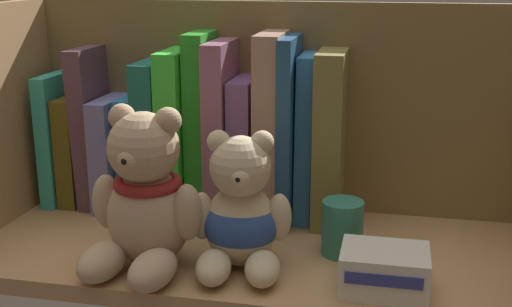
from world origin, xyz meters
TOP-DOWN VIEW (x-y plane):
  - shelf_board at (0.00, 0.00)cm, footprint 65.94×27.92cm
  - shelf_back_panel at (0.00, 14.56)cm, footprint 68.34×1.20cm
  - book_0 at (-30.45, 11.22)cm, footprint 2.04×11.33cm
  - book_1 at (-27.92, 11.22)cm, footprint 2.59×10.34cm
  - book_2 at (-25.16, 11.22)cm, footprint 3.22×10.98cm
  - book_3 at (-22.29, 11.22)cm, footprint 2.81×12.83cm
  - book_4 at (-19.17, 11.22)cm, footprint 3.00×9.64cm
  - book_5 at (-15.93, 11.22)cm, footprint 3.05×13.08cm
  - book_6 at (-12.64, 11.22)cm, footprint 3.09×13.38cm
  - book_7 at (-9.54, 11.22)cm, footprint 2.69×10.40cm
  - book_8 at (-6.63, 11.22)cm, footprint 2.70×13.54cm
  - book_9 at (-3.61, 11.22)cm, footprint 2.90×12.05cm
  - book_10 at (-0.36, 11.22)cm, footprint 3.16×13.77cm
  - book_11 at (2.30, 11.22)cm, footprint 1.74×14.31cm
  - book_12 at (4.44, 11.22)cm, footprint 2.28×9.33cm
  - book_13 at (7.47, 11.22)cm, footprint 3.50×12.37cm
  - teddy_bear_larger at (-10.82, -7.77)cm, footprint 13.40×13.79cm
  - teddy_bear_smaller at (-0.55, -5.73)cm, footprint 11.49×12.22cm
  - pillar_candle at (10.15, -0.12)cm, footprint 4.82×4.82cm
  - small_product_box at (15.18, -8.10)cm, footprint 8.95×7.03cm

SIDE VIEW (x-z plane):
  - shelf_board at x=0.00cm, z-range 0.00..2.00cm
  - small_product_box at x=15.18cm, z-range 2.00..6.48cm
  - pillar_candle at x=10.15cm, z-range 2.00..8.46cm
  - teddy_bear_smaller at x=-0.55cm, z-range 0.34..15.86cm
  - book_1 at x=-27.92cm, z-range 2.00..17.09cm
  - book_3 at x=-22.29cm, z-range 2.00..17.20cm
  - book_4 at x=-19.17cm, z-range 2.00..17.39cm
  - teddy_bear_larger at x=-10.82cm, z-range 0.67..18.82cm
  - book_0 at x=-30.45cm, z-range 2.00..20.09cm
  - book_9 at x=-3.61cm, z-range 2.00..20.50cm
  - book_5 at x=-15.93cm, z-range 2.00..22.41cm
  - book_12 at x=4.44cm, z-range 1.99..23.72cm
  - book_2 at x=-25.16cm, z-range 1.96..23.83cm
  - book_6 at x=-12.64cm, z-range 2.00..23.91cm
  - book_13 at x=7.47cm, z-range 2.00..24.32cm
  - book_8 at x=-6.63cm, z-range 2.00..25.18cm
  - book_11 at x=2.30cm, z-range 2.00..26.01cm
  - book_7 at x=-9.54cm, z-range 2.00..26.16cm
  - book_10 at x=-0.36cm, z-range 2.00..26.40cm
  - shelf_back_panel at x=0.00cm, z-range 0.00..29.89cm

